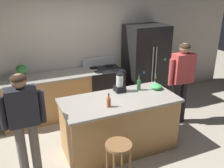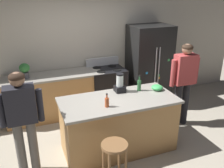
# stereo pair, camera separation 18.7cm
# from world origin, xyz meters

# --- Properties ---
(ground_plane) EXTENTS (14.00, 14.00, 0.00)m
(ground_plane) POSITION_xyz_m (0.00, 0.00, 0.00)
(ground_plane) COLOR #B2A893
(back_wall) EXTENTS (8.00, 0.10, 2.70)m
(back_wall) POSITION_xyz_m (0.00, 1.95, 1.35)
(back_wall) COLOR beige
(back_wall) RESTS_ON ground_plane
(kitchen_island) EXTENTS (1.88, 0.88, 0.93)m
(kitchen_island) POSITION_xyz_m (0.00, 0.00, 0.47)
(kitchen_island) COLOR #B7844C
(kitchen_island) RESTS_ON ground_plane
(back_counter_run) EXTENTS (2.00, 0.64, 0.93)m
(back_counter_run) POSITION_xyz_m (-0.80, 1.55, 0.47)
(back_counter_run) COLOR #B7844C
(back_counter_run) RESTS_ON ground_plane
(refrigerator) EXTENTS (0.90, 0.73, 1.82)m
(refrigerator) POSITION_xyz_m (1.37, 1.50, 0.91)
(refrigerator) COLOR black
(refrigerator) RESTS_ON ground_plane
(stove_range) EXTENTS (0.76, 0.65, 1.11)m
(stove_range) POSITION_xyz_m (0.34, 1.52, 0.48)
(stove_range) COLOR black
(stove_range) RESTS_ON ground_plane
(person_by_island_left) EXTENTS (0.59, 0.22, 1.59)m
(person_by_island_left) POSITION_xyz_m (-1.46, -0.07, 0.96)
(person_by_island_left) COLOR #66605B
(person_by_island_left) RESTS_ON ground_plane
(person_by_sink_right) EXTENTS (0.59, 0.24, 1.65)m
(person_by_sink_right) POSITION_xyz_m (1.47, 0.32, 1.00)
(person_by_sink_right) COLOR #26262B
(person_by_sink_right) RESTS_ON ground_plane
(bar_stool) EXTENTS (0.36, 0.36, 0.68)m
(bar_stool) POSITION_xyz_m (-0.37, -0.76, 0.52)
(bar_stool) COLOR brown
(bar_stool) RESTS_ON ground_plane
(potted_plant) EXTENTS (0.20, 0.20, 0.30)m
(potted_plant) POSITION_xyz_m (-1.33, 1.55, 1.10)
(potted_plant) COLOR #4C4C51
(potted_plant) RESTS_ON back_counter_run
(blender_appliance) EXTENTS (0.17, 0.17, 0.32)m
(blender_appliance) POSITION_xyz_m (0.13, 0.28, 1.07)
(blender_appliance) COLOR black
(blender_appliance) RESTS_ON kitchen_island
(bottle_cooking_sauce) EXTENTS (0.06, 0.06, 0.22)m
(bottle_cooking_sauce) POSITION_xyz_m (-0.27, -0.18, 1.01)
(bottle_cooking_sauce) COLOR #B24C26
(bottle_cooking_sauce) RESTS_ON kitchen_island
(bottle_olive_oil) EXTENTS (0.07, 0.07, 0.28)m
(bottle_olive_oil) POSITION_xyz_m (0.46, 0.20, 1.03)
(bottle_olive_oil) COLOR #2D6638
(bottle_olive_oil) RESTS_ON kitchen_island
(mixing_bowl) EXTENTS (0.20, 0.20, 0.09)m
(mixing_bowl) POSITION_xyz_m (0.77, 0.11, 0.98)
(mixing_bowl) COLOR #3FB259
(mixing_bowl) RESTS_ON kitchen_island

